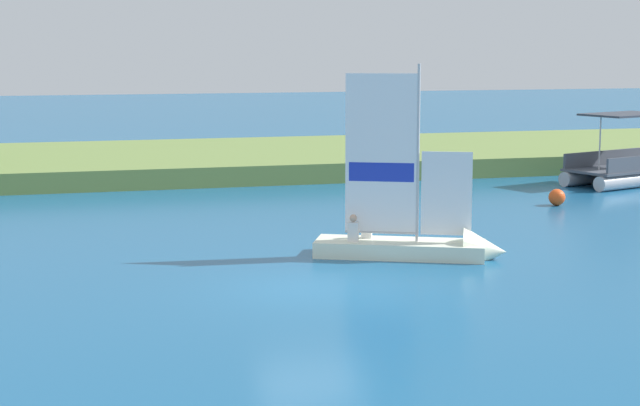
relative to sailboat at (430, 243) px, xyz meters
name	(u,v)px	position (x,y,z in m)	size (l,w,h in m)	color
ground_plane	(311,288)	(-3.98, -2.65, -0.40)	(200.00, 200.00, 0.00)	#195684
shore_bank	(175,161)	(-3.98, 21.65, 0.01)	(80.00, 13.05, 0.83)	olive
sailboat	(430,243)	(0.00, 0.00, 0.00)	(5.19, 3.34, 5.57)	silver
pontoon_boat	(624,168)	(12.97, 11.74, 0.29)	(5.52, 3.90, 2.90)	#B2B2B7
channel_buoy	(557,197)	(7.68, 7.40, -0.11)	(0.59, 0.59, 0.59)	#E54C19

